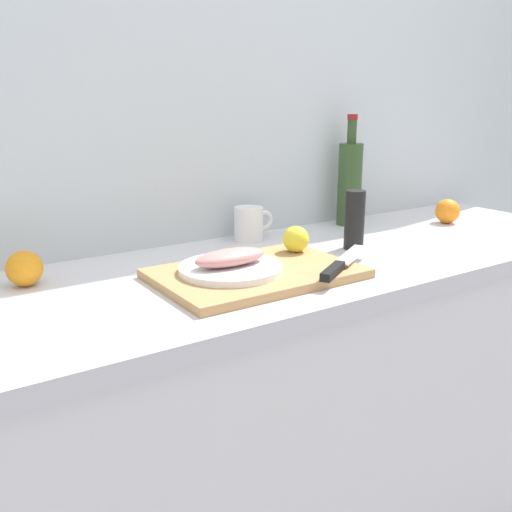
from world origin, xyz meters
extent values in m
cube|color=silver|center=(0.00, 0.33, 1.25)|extent=(3.20, 0.05, 2.50)
cube|color=white|center=(0.00, 0.00, 0.43)|extent=(2.00, 0.58, 0.86)
cube|color=silver|center=(0.00, 0.00, 0.88)|extent=(2.00, 0.60, 0.04)
cube|color=tan|center=(-0.14, -0.07, 0.91)|extent=(0.44, 0.30, 0.02)
cylinder|color=white|center=(-0.20, -0.06, 0.93)|extent=(0.23, 0.23, 0.01)
ellipsoid|color=tan|center=(-0.20, -0.06, 0.95)|extent=(0.17, 0.07, 0.04)
cube|color=silver|center=(0.09, -0.12, 0.93)|extent=(0.17, 0.12, 0.00)
cube|color=black|center=(-0.03, -0.20, 0.93)|extent=(0.11, 0.08, 0.02)
sphere|color=yellow|center=(0.02, 0.00, 0.95)|extent=(0.06, 0.06, 0.06)
cylinder|color=#2D4723|center=(0.40, 0.23, 1.03)|extent=(0.07, 0.07, 0.25)
cylinder|color=#2D4723|center=(0.40, 0.23, 1.19)|extent=(0.03, 0.03, 0.07)
cylinder|color=maroon|center=(0.40, 0.23, 1.23)|extent=(0.03, 0.03, 0.02)
cylinder|color=white|center=(0.03, 0.23, 0.95)|extent=(0.08, 0.08, 0.09)
torus|color=white|center=(0.08, 0.23, 0.95)|extent=(0.06, 0.01, 0.06)
sphere|color=orange|center=(-0.58, 0.16, 0.94)|extent=(0.08, 0.08, 0.08)
sphere|color=orange|center=(0.68, 0.07, 0.94)|extent=(0.08, 0.08, 0.08)
cylinder|color=black|center=(0.21, 0.00, 0.98)|extent=(0.05, 0.05, 0.15)
camera|label=1|loc=(-0.81, -1.07, 1.28)|focal=39.89mm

